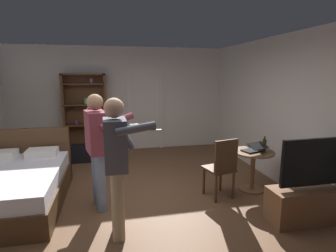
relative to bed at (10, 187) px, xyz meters
The scene contains 14 objects.
ground_plane 1.84m from the bed, 11.69° to the right, with size 6.94×6.94×0.00m, color brown.
wall_back 3.51m from the bed, 57.98° to the left, with size 5.66×0.12×2.66m, color silver.
wall_right 4.68m from the bed, ahead, with size 0.12×6.55×2.66m, color silver.
doorway_frame 3.79m from the bed, 48.76° to the left, with size 0.93×0.08×2.13m.
bed is the anchor object (origin of this frame).
bookshelf 2.89m from the bed, 70.53° to the left, with size 1.04×0.32×1.99m.
tv_flatscreen 4.40m from the bed, 17.65° to the right, with size 1.27×0.40×1.16m.
side_table 3.88m from the bed, ahead, with size 0.69×0.69×0.70m.
laptop 3.89m from the bed, ahead, with size 0.40×0.40×0.16m.
bottle_on_table 4.05m from the bed, ahead, with size 0.06×0.06×0.26m.
wooden_chair 3.27m from the bed, ahead, with size 0.51×0.51×0.99m.
person_blue_shirt 2.06m from the bed, 35.59° to the right, with size 0.64×0.53×1.72m.
person_striped_shirt 1.54m from the bed, 13.84° to the right, with size 0.77×0.66×1.70m.
suitcase_dark 2.14m from the bed, 66.94° to the left, with size 0.46×0.30×0.38m, color black.
Camera 1 is at (-0.25, -3.88, 1.98)m, focal length 28.79 mm.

